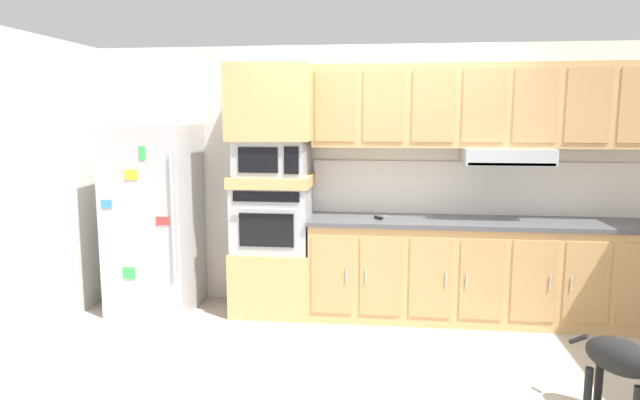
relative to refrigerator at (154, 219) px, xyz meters
The scene contains 15 objects.
ground_plane 2.36m from the refrigerator, 18.07° to the right, with size 9.60×9.60×0.00m, color #B2A899.
back_kitchen_wall 2.16m from the refrigerator, 11.68° to the left, with size 6.20×0.12×2.50m, color silver.
side_panel_left 1.06m from the refrigerator, 136.55° to the right, with size 0.12×7.10×2.50m, color silver.
refrigerator is the anchor object (origin of this frame).
oven_base_cabinet 1.27m from the refrigerator, ahead, with size 0.74×0.62×0.60m, color tan.
built_in_oven 1.13m from the refrigerator, ahead, with size 0.70×0.62×0.60m.
appliance_mid_shelf 1.19m from the refrigerator, ahead, with size 0.74×0.62×0.10m, color tan.
microwave 1.27m from the refrigerator, ahead, with size 0.64×0.54×0.32m.
appliance_upper_cabinet 1.57m from the refrigerator, ahead, with size 0.74×0.62×0.68m, color tan.
lower_cabinet_run 3.04m from the refrigerator, ahead, with size 3.00×0.63×0.88m.
countertop_slab 3.01m from the refrigerator, ahead, with size 3.04×0.64×0.04m, color #4C4C51.
backsplash_panel 3.04m from the refrigerator, ahead, with size 3.04×0.02×0.50m, color silver.
upper_cabinet_with_hood 3.19m from the refrigerator, ahead, with size 3.00×0.48×0.88m.
screwdriver 2.12m from the refrigerator, ahead, with size 0.17×0.17×0.03m.
dog 4.03m from the refrigerator, 24.44° to the right, with size 0.54×0.60×0.57m.
Camera 1 is at (0.10, -4.32, 1.84)m, focal length 31.48 mm.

